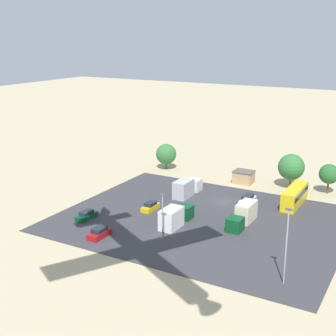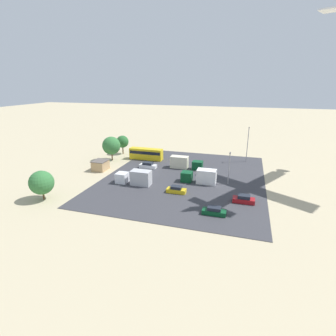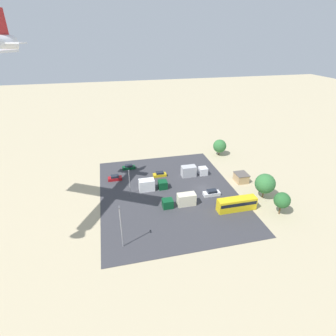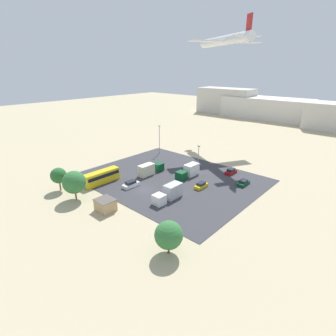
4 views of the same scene
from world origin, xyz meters
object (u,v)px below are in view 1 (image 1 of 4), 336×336
at_px(bus, 295,195).
at_px(parked_car_0, 99,233).
at_px(parked_truck_1, 243,215).
at_px(parked_truck_0, 175,217).
at_px(parked_truck_2, 187,188).
at_px(shed_building, 244,177).
at_px(parked_car_1, 248,200).
at_px(parked_car_3, 87,215).
at_px(parked_car_2, 150,207).

relative_size(bus, parked_car_0, 2.41).
height_order(parked_car_0, parked_truck_1, parked_truck_1).
distance_m(parked_truck_0, parked_truck_1, 11.31).
distance_m(bus, parked_truck_1, 14.04).
height_order(parked_truck_1, parked_truck_2, parked_truck_2).
bearing_deg(bus, shed_building, -31.68).
height_order(bus, parked_car_1, bus).
bearing_deg(parked_car_0, shed_building, 75.50).
xyz_separation_m(parked_car_1, parked_truck_2, (11.96, 1.61, 0.87)).
xyz_separation_m(parked_car_1, parked_truck_0, (6.76, 15.73, 0.84)).
bearing_deg(parked_truck_0, shed_building, 86.63).
bearing_deg(parked_car_3, parked_truck_1, -154.97).
xyz_separation_m(parked_car_3, parked_truck_0, (-14.48, -5.00, 0.92)).
bearing_deg(parked_car_3, parked_car_1, -135.69).
height_order(parked_car_2, parked_car_3, parked_car_2).
bearing_deg(parked_truck_1, shed_building, -69.53).
bearing_deg(parked_truck_0, parked_car_0, -128.99).
xyz_separation_m(parked_car_0, parked_truck_0, (-8.00, -9.88, 0.86)).
relative_size(parked_car_0, parked_truck_0, 0.52).
bearing_deg(parked_car_1, parked_car_2, -139.76).
distance_m(parked_car_0, parked_truck_1, 23.74).
bearing_deg(bus, parked_truck_0, 53.03).
relative_size(parked_car_3, parked_truck_1, 0.48).
relative_size(parked_car_0, parked_truck_2, 0.51).
height_order(shed_building, parked_truck_1, parked_truck_1).
distance_m(parked_car_1, parked_truck_0, 17.15).
bearing_deg(bus, parked_car_2, 35.28).
xyz_separation_m(parked_car_1, parked_truck_1, (-2.71, 9.55, 0.80)).
distance_m(parked_car_2, parked_car_3, 11.53).
bearing_deg(parked_truck_2, bus, 14.66).
bearing_deg(parked_truck_0, bus, 53.03).
height_order(parked_car_0, parked_car_3, parked_car_0).
bearing_deg(parked_car_1, bus, 24.58).
distance_m(parked_truck_1, parked_truck_2, 16.68).
distance_m(shed_building, parked_car_3, 36.04).
bearing_deg(shed_building, parked_car_1, 114.14).
distance_m(shed_building, parked_truck_2, 14.78).
relative_size(parked_car_2, parked_truck_1, 0.47).
relative_size(parked_car_3, parked_truck_0, 0.52).
relative_size(parked_car_2, parked_truck_0, 0.51).
relative_size(bus, parked_truck_2, 1.22).
relative_size(parked_car_0, parked_car_1, 0.89).
distance_m(parked_car_0, parked_car_3, 8.11).
relative_size(parked_car_0, parked_car_2, 1.02).
height_order(bus, parked_car_0, bus).
xyz_separation_m(bus, parked_car_2, (21.70, 15.35, -1.18)).
bearing_deg(parked_car_2, bus, -144.72).
xyz_separation_m(shed_building, parked_car_0, (9.60, 37.12, -0.61)).
bearing_deg(shed_building, parked_truck_2, 62.59).
bearing_deg(shed_building, bus, 148.32).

